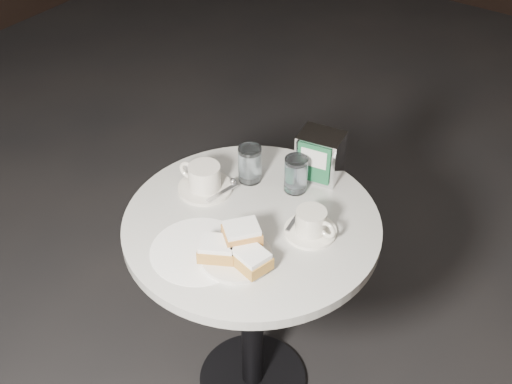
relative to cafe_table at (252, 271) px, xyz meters
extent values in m
plane|color=black|center=(0.00, 0.00, -0.55)|extent=(7.00, 7.00, 0.00)
cylinder|color=black|center=(0.00, 0.00, -0.53)|extent=(0.36, 0.36, 0.03)
cylinder|color=black|center=(0.00, 0.00, -0.18)|extent=(0.07, 0.07, 0.70)
cylinder|color=silver|center=(0.00, 0.00, 0.18)|extent=(0.70, 0.70, 0.03)
cylinder|color=white|center=(-0.04, -0.17, 0.20)|extent=(0.32, 0.32, 0.00)
cylinder|color=silver|center=(0.05, -0.14, 0.20)|extent=(0.21, 0.21, 0.01)
cube|color=#BB8439|center=(0.01, -0.17, 0.23)|extent=(0.11, 0.11, 0.03)
cube|color=white|center=(0.01, -0.17, 0.25)|extent=(0.11, 0.10, 0.01)
cube|color=#BF8A3A|center=(0.10, -0.15, 0.23)|extent=(0.11, 0.09, 0.03)
cube|color=white|center=(0.10, -0.15, 0.25)|extent=(0.10, 0.08, 0.01)
cube|color=#C3823C|center=(0.05, -0.11, 0.26)|extent=(0.11, 0.12, 0.03)
cube|color=white|center=(0.05, -0.11, 0.28)|extent=(0.10, 0.11, 0.01)
cylinder|color=silver|center=(-0.19, 0.03, 0.20)|extent=(0.17, 0.17, 0.01)
cylinder|color=silver|center=(-0.19, 0.03, 0.24)|extent=(0.10, 0.10, 0.07)
cylinder|color=#806145|center=(-0.19, 0.03, 0.27)|extent=(0.09, 0.09, 0.00)
torus|color=silver|center=(-0.24, 0.03, 0.24)|extent=(0.06, 0.02, 0.06)
cube|color=silver|center=(-0.13, 0.03, 0.21)|extent=(0.03, 0.11, 0.00)
sphere|color=#B1B1B6|center=(-0.13, 0.09, 0.22)|extent=(0.02, 0.02, 0.02)
cylinder|color=white|center=(0.15, 0.05, 0.20)|extent=(0.15, 0.15, 0.01)
cylinder|color=silver|center=(0.15, 0.05, 0.24)|extent=(0.09, 0.09, 0.06)
cylinder|color=#90644F|center=(0.15, 0.05, 0.27)|extent=(0.08, 0.08, 0.00)
torus|color=silver|center=(0.21, 0.04, 0.24)|extent=(0.05, 0.02, 0.05)
cube|color=#AEAEB3|center=(0.10, 0.06, 0.21)|extent=(0.03, 0.10, 0.00)
sphere|color=silver|center=(0.11, 0.10, 0.21)|extent=(0.02, 0.02, 0.02)
cylinder|color=white|center=(-0.11, 0.14, 0.25)|extent=(0.09, 0.09, 0.11)
cylinder|color=white|center=(-0.11, 0.14, 0.25)|extent=(0.08, 0.08, 0.09)
cylinder|color=white|center=(0.02, 0.18, 0.25)|extent=(0.08, 0.08, 0.11)
cylinder|color=white|center=(0.02, 0.18, 0.25)|extent=(0.07, 0.07, 0.09)
cube|color=silver|center=(0.04, 0.28, 0.27)|extent=(0.14, 0.12, 0.14)
cube|color=#1B5E38|center=(0.05, 0.22, 0.27)|extent=(0.10, 0.02, 0.12)
cube|color=white|center=(0.05, 0.22, 0.29)|extent=(0.08, 0.02, 0.06)
camera|label=1|loc=(0.75, -1.05, 1.35)|focal=45.00mm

